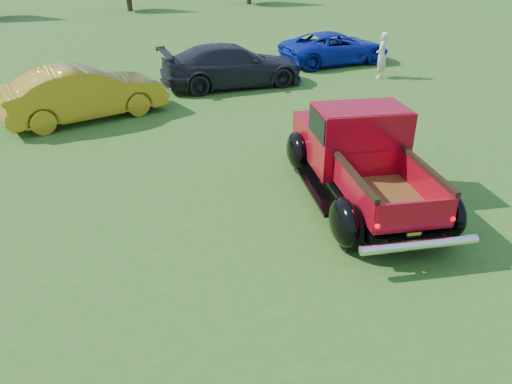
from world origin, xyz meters
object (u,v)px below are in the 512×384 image
object	(u,v)px
show_car_blue	(335,48)
show_car_grey	(232,65)
show_car_yellow	(84,93)
spectator	(382,55)
pickup_truck	(357,153)

from	to	relation	value
show_car_blue	show_car_grey	bearing A→B (deg)	107.34
show_car_blue	show_car_yellow	bearing A→B (deg)	107.48
show_car_grey	spectator	distance (m)	5.41
pickup_truck	spectator	distance (m)	9.45
pickup_truck	show_car_yellow	xyz separation A→B (m)	(-3.70, 7.23, -0.11)
show_car_yellow	show_car_blue	world-z (taller)	show_car_yellow
show_car_blue	spectator	bearing A→B (deg)	-173.10
pickup_truck	show_car_yellow	size ratio (longest dim) A/B	1.14
show_car_grey	show_car_blue	size ratio (longest dim) A/B	1.09
show_car_blue	spectator	distance (m)	2.64
show_car_blue	spectator	size ratio (longest dim) A/B	2.75
show_car_grey	spectator	world-z (taller)	spectator
pickup_truck	show_car_blue	bearing A→B (deg)	73.84
pickup_truck	show_car_blue	size ratio (longest dim) A/B	1.15
show_car_yellow	show_car_grey	bearing A→B (deg)	-84.64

